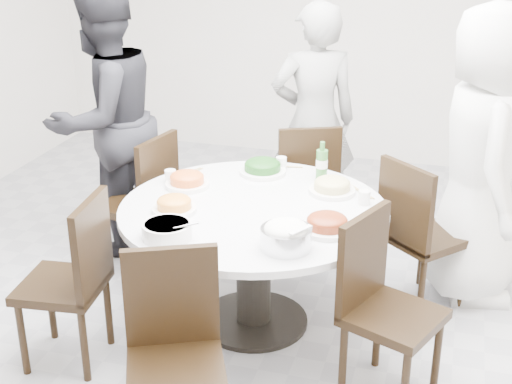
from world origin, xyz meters
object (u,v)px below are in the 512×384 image
(chair_sw, at_px, (62,282))
(chair_n, at_px, (303,185))
(diner_middle, at_px, (314,121))
(rice_bowl, at_px, (286,238))
(diner_left, at_px, (105,121))
(chair_s, at_px, (176,366))
(soup_bowl, at_px, (167,230))
(diner_right, at_px, (483,156))
(chair_nw, at_px, (136,202))
(chair_ne, at_px, (425,233))
(beverage_bottle, at_px, (322,161))
(chair_se, at_px, (394,313))
(dining_table, at_px, (254,267))

(chair_sw, bearing_deg, chair_n, 145.10)
(diner_middle, bearing_deg, rice_bowl, 74.37)
(diner_middle, distance_m, diner_left, 1.47)
(chair_s, bearing_deg, soup_bowl, 89.85)
(chair_n, xyz_separation_m, diner_middle, (0.00, 0.29, 0.38))
(diner_right, distance_m, diner_middle, 1.31)
(diner_middle, relative_size, rice_bowl, 6.77)
(chair_nw, bearing_deg, chair_ne, 102.55)
(diner_left, relative_size, rice_bowl, 7.43)
(chair_sw, xyz_separation_m, beverage_bottle, (1.15, 1.13, 0.40))
(chair_se, bearing_deg, diner_left, 84.03)
(chair_ne, distance_m, chair_s, 1.89)
(diner_middle, xyz_separation_m, beverage_bottle, (0.23, -0.84, 0.02))
(chair_ne, xyz_separation_m, beverage_bottle, (-0.65, 0.00, 0.40))
(diner_middle, bearing_deg, chair_nw, 18.77)
(dining_table, relative_size, diner_middle, 0.88)
(chair_nw, relative_size, diner_middle, 0.56)
(chair_ne, height_order, chair_sw, same)
(chair_s, relative_size, rice_bowl, 3.76)
(chair_sw, height_order, diner_right, diner_right)
(chair_ne, distance_m, soup_bowl, 1.62)
(chair_n, xyz_separation_m, diner_left, (-1.31, -0.36, 0.46))
(beverage_bottle, bearing_deg, soup_bowl, -120.45)
(chair_ne, distance_m, chair_n, 1.04)
(dining_table, height_order, soup_bowl, soup_bowl)
(rice_bowl, distance_m, beverage_bottle, 0.96)
(diner_right, xyz_separation_m, beverage_bottle, (-0.93, -0.24, -0.04))
(chair_ne, xyz_separation_m, diner_right, (0.28, 0.24, 0.44))
(dining_table, relative_size, rice_bowl, 5.94)
(diner_middle, height_order, beverage_bottle, diner_middle)
(rice_bowl, xyz_separation_m, beverage_bottle, (-0.02, 0.95, 0.07))
(chair_ne, xyz_separation_m, chair_n, (-0.88, 0.56, 0.00))
(chair_nw, height_order, diner_left, diner_left)
(chair_ne, height_order, chair_nw, same)
(chair_s, height_order, diner_left, diner_left)
(chair_n, xyz_separation_m, chair_sw, (-0.92, -1.68, 0.00))
(diner_left, bearing_deg, chair_se, 82.61)
(rice_bowl, height_order, beverage_bottle, beverage_bottle)
(diner_middle, distance_m, rice_bowl, 1.81)
(chair_sw, distance_m, chair_s, 0.99)
(diner_right, height_order, rice_bowl, diner_right)
(chair_s, relative_size, diner_middle, 0.56)
(beverage_bottle, bearing_deg, chair_s, -100.26)
(chair_sw, height_order, diner_left, diner_left)
(chair_ne, bearing_deg, chair_n, 8.84)
(chair_se, height_order, beverage_bottle, beverage_bottle)
(chair_sw, distance_m, soup_bowl, 0.65)
(chair_ne, bearing_deg, diner_left, 36.10)
(rice_bowl, bearing_deg, chair_nw, 144.10)
(chair_se, bearing_deg, soup_bowl, 115.22)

